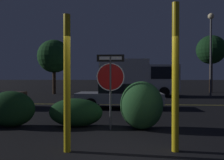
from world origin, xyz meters
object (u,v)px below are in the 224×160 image
Objects in this scene: hedge_bush_2 at (76,112)px; hedge_bush_1 at (11,109)px; tree_0 at (54,56)px; tree_1 at (211,50)px; delivery_truck at (139,76)px; street_lamp at (211,39)px; hedge_bush_3 at (142,105)px; yellow_pole_left at (67,83)px; stop_sign at (110,77)px; yellow_pole_right at (175,77)px; passing_car_2 at (119,96)px.

hedge_bush_1 is at bearing -176.32° from hedge_bush_2.
tree_1 reaches higher than tree_0.
tree_0 is (-8.05, 2.01, 1.94)m from delivery_truck.
tree_0 is at bearing 172.81° from street_lamp.
hedge_bush_3 is (4.24, -0.09, 0.16)m from hedge_bush_1.
hedge_bush_2 is at bearing 98.27° from yellow_pole_left.
yellow_pole_left is 1.88× the size of hedge_bush_1.
street_lamp is (7.79, 12.27, 3.21)m from stop_sign.
yellow_pole_right reaches higher than hedge_bush_3.
hedge_bush_1 is 21.43m from tree_1.
hedge_bush_3 is (-0.57, 2.02, -0.87)m from yellow_pole_right.
tree_0 is (-6.33, 14.05, 2.01)m from stop_sign.
passing_car_2 is 7.57m from delivery_truck.
delivery_truck reaches higher than hedge_bush_3.
yellow_pole_left reaches higher than passing_car_2.
yellow_pole_right is 17.89m from tree_0.
street_lamp reaches higher than yellow_pole_left.
tree_1 is (8.64, 16.76, 3.75)m from hedge_bush_3.
hedge_bush_3 reaches higher than passing_car_2.
yellow_pole_left is (-0.82, -2.05, -0.14)m from stop_sign.
tree_0 is at bearing -144.15° from passing_car_2.
tree_0 reaches higher than stop_sign.
stop_sign is 15.54m from tree_0.
hedge_bush_2 is 0.29× the size of tree_1.
hedge_bush_2 is (-2.70, 2.25, -1.16)m from yellow_pole_right.
stop_sign is 1.46× the size of hedge_bush_1.
hedge_bush_2 is 0.27× the size of delivery_truck.
hedge_bush_2 is 0.39× the size of passing_car_2.
hedge_bush_3 is at bearing -6.01° from hedge_bush_2.
hedge_bush_2 is at bearing -15.00° from delivery_truck.
tree_0 is 16.21m from tree_1.
street_lamp is at bearing -111.52° from tree_1.
yellow_pole_left is 0.42× the size of street_lamp.
passing_car_2 is (3.42, 4.49, 0.07)m from hedge_bush_1.
stop_sign is 1.31m from hedge_bush_3.
hedge_bush_2 is (-0.35, 2.39, -1.03)m from yellow_pole_left.
tree_0 is (-7.86, 15.95, 2.01)m from yellow_pole_right.
passing_car_2 is at bearing 100.16° from hedge_bush_3.
stop_sign is 4.80m from passing_car_2.
tree_1 reaches higher than hedge_bush_3.
tree_1 reaches higher than yellow_pole_right.
street_lamp reaches higher than tree_0.
hedge_bush_3 is 14.52m from street_lamp.
yellow_pole_right is at bearing -113.81° from street_lamp.
yellow_pole_right is at bearing -74.23° from hedge_bush_3.
hedge_bush_3 is 0.23× the size of delivery_truck.
tree_1 is (7.89, 4.85, 2.80)m from delivery_truck.
passing_car_2 is at bearing 101.91° from yellow_pole_right.
delivery_truck is 1.10× the size of tree_1.
delivery_truck is at bearing 89.25° from yellow_pole_right.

